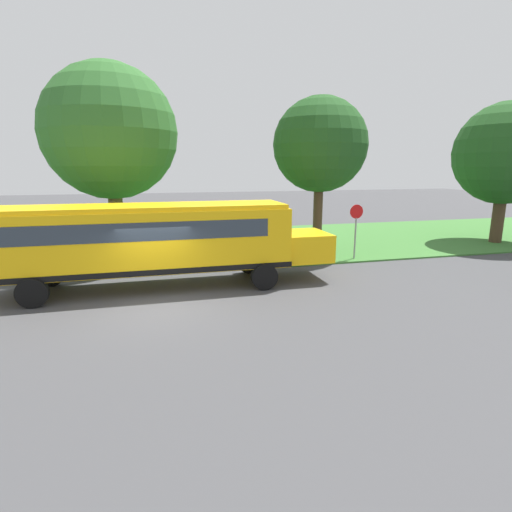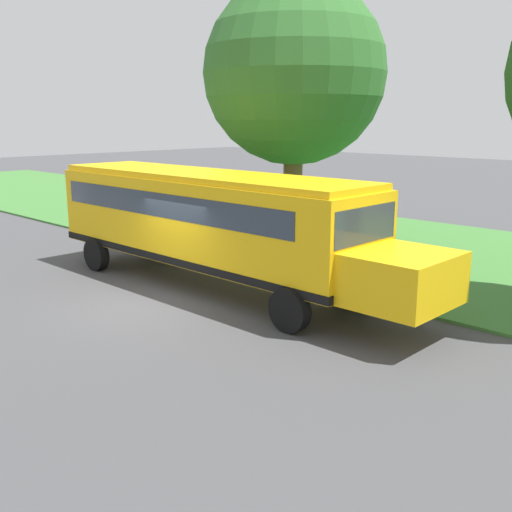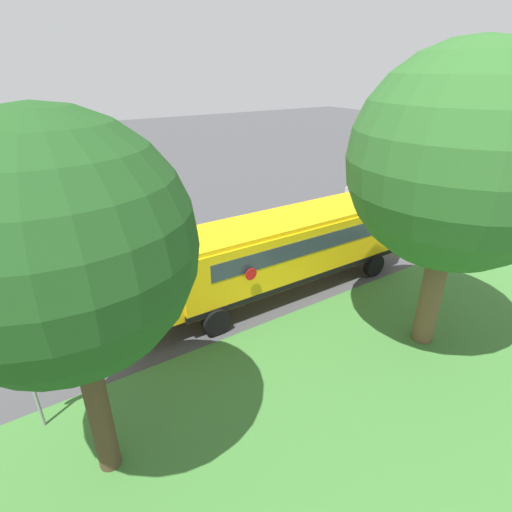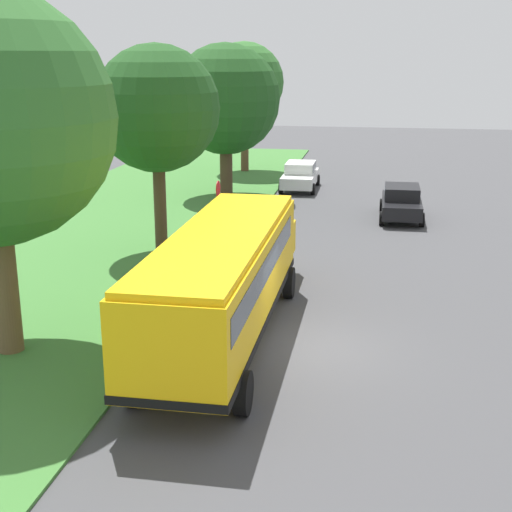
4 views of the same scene
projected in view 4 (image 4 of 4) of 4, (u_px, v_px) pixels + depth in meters
name	position (u px, v px, depth m)	size (l,w,h in m)	color
ground_plane	(308.00, 347.00, 19.15)	(120.00, 120.00, 0.00)	#424244
school_bus	(225.00, 274.00, 19.02)	(2.84, 12.42, 3.16)	yellow
car_black_nearest	(402.00, 200.00, 33.80)	(2.02, 4.40, 1.56)	black
car_white_middle	(300.00, 174.00, 41.12)	(2.02, 4.40, 1.56)	silver
oak_tree_roadside_mid	(159.00, 109.00, 26.62)	(4.79, 4.79, 8.00)	#4C3826
oak_tree_far_end	(227.00, 98.00, 37.68)	(5.83, 5.83, 8.19)	#4C3826
oak_tree_across_road	(244.00, 82.00, 45.86)	(5.11, 5.11, 8.37)	brown
stop_sign	(218.00, 206.00, 28.48)	(0.08, 0.68, 2.74)	gray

